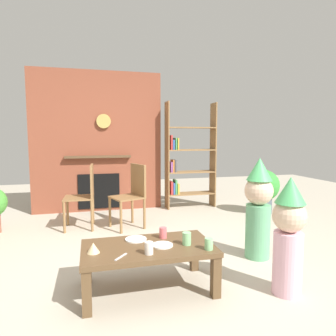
# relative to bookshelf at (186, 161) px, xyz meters

# --- Properties ---
(ground_plane) EXTENTS (12.00, 12.00, 0.00)m
(ground_plane) POSITION_rel_bookshelf_xyz_m (-1.01, -2.40, -0.86)
(ground_plane) COLOR #BCB29E
(brick_fireplace_feature) EXTENTS (2.20, 0.28, 2.40)m
(brick_fireplace_feature) POSITION_rel_bookshelf_xyz_m (-1.55, 0.20, 0.33)
(brick_fireplace_feature) COLOR brown
(brick_fireplace_feature) RESTS_ON ground_plane
(bookshelf) EXTENTS (0.90, 0.28, 1.90)m
(bookshelf) POSITION_rel_bookshelf_xyz_m (0.00, 0.00, 0.00)
(bookshelf) COLOR olive
(bookshelf) RESTS_ON ground_plane
(coffee_table) EXTENTS (1.09, 0.61, 0.38)m
(coffee_table) POSITION_rel_bookshelf_xyz_m (-1.23, -2.76, -0.54)
(coffee_table) COLOR brown
(coffee_table) RESTS_ON ground_plane
(paper_cup_near_left) EXTENTS (0.07, 0.07, 0.09)m
(paper_cup_near_left) POSITION_rel_bookshelf_xyz_m (-0.77, -2.97, -0.43)
(paper_cup_near_left) COLOR #8CD18C
(paper_cup_near_left) RESTS_ON coffee_table
(paper_cup_near_right) EXTENTS (0.07, 0.07, 0.11)m
(paper_cup_near_right) POSITION_rel_bookshelf_xyz_m (-0.91, -2.82, -0.42)
(paper_cup_near_right) COLOR #8CD18C
(paper_cup_near_right) RESTS_ON coffee_table
(paper_cup_center) EXTENTS (0.07, 0.07, 0.10)m
(paper_cup_center) POSITION_rel_bookshelf_xyz_m (-1.26, -2.94, -0.43)
(paper_cup_center) COLOR silver
(paper_cup_center) RESTS_ON coffee_table
(paper_cup_far_left) EXTENTS (0.07, 0.07, 0.10)m
(paper_cup_far_left) POSITION_rel_bookshelf_xyz_m (-1.06, -2.61, -0.43)
(paper_cup_far_left) COLOR #E5666B
(paper_cup_far_left) RESTS_ON coffee_table
(paper_plate_front) EXTENTS (0.19, 0.19, 0.01)m
(paper_plate_front) POSITION_rel_bookshelf_xyz_m (-1.31, -2.59, -0.47)
(paper_plate_front) COLOR white
(paper_plate_front) RESTS_ON coffee_table
(paper_plate_rear) EXTENTS (0.18, 0.18, 0.01)m
(paper_plate_rear) POSITION_rel_bookshelf_xyz_m (-1.12, -2.79, -0.47)
(paper_plate_rear) COLOR white
(paper_plate_rear) RESTS_ON coffee_table
(birthday_cake_slice) EXTENTS (0.10, 0.10, 0.08)m
(birthday_cake_slice) POSITION_rel_bookshelf_xyz_m (-1.68, -2.81, -0.44)
(birthday_cake_slice) COLOR #EAC68C
(birthday_cake_slice) RESTS_ON coffee_table
(table_fork) EXTENTS (0.11, 0.13, 0.01)m
(table_fork) POSITION_rel_bookshelf_xyz_m (-1.48, -2.95, -0.47)
(table_fork) COLOR silver
(table_fork) RESTS_ON coffee_table
(child_with_cone_hat) EXTENTS (0.27, 0.27, 0.97)m
(child_with_cone_hat) POSITION_rel_bookshelf_xyz_m (-0.14, -3.12, -0.34)
(child_with_cone_hat) COLOR #EAB2C6
(child_with_cone_hat) RESTS_ON ground_plane
(child_in_pink) EXTENTS (0.30, 0.30, 1.07)m
(child_in_pink) POSITION_rel_bookshelf_xyz_m (0.03, -2.39, -0.29)
(child_in_pink) COLOR #66B27F
(child_in_pink) RESTS_ON ground_plane
(dining_chair_left) EXTENTS (0.42, 0.42, 0.90)m
(dining_chair_left) POSITION_rel_bookshelf_xyz_m (-1.76, -0.85, -0.35)
(dining_chair_left) COLOR olive
(dining_chair_left) RESTS_ON ground_plane
(dining_chair_middle) EXTENTS (0.51, 0.51, 0.90)m
(dining_chair_middle) POSITION_rel_bookshelf_xyz_m (-1.11, -0.96, -0.35)
(dining_chair_middle) COLOR olive
(dining_chair_middle) RESTS_ON ground_plane
(potted_plant_tall) EXTENTS (0.53, 0.53, 0.74)m
(potted_plant_tall) POSITION_rel_bookshelf_xyz_m (1.13, -0.73, -0.43)
(potted_plant_tall) COLOR #4C5660
(potted_plant_tall) RESTS_ON ground_plane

